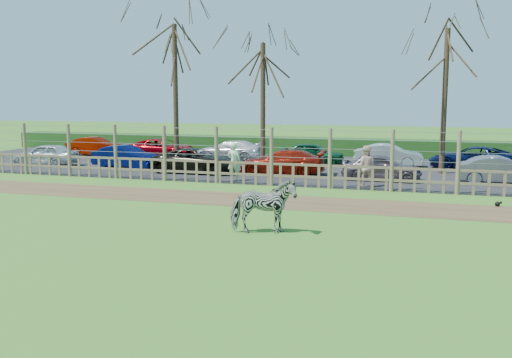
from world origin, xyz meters
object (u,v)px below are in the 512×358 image
(tree_left, at_px, (175,61))
(car_4, at_px, (382,167))
(tree_right, at_px, (446,66))
(car_10, at_px, (312,153))
(car_3, at_px, (282,162))
(car_2, at_px, (197,161))
(tree_mid, at_px, (263,75))
(car_0, at_px, (46,154))
(visitor_a, at_px, (234,162))
(zebra, at_px, (263,207))
(car_9, at_px, (230,151))
(crow, at_px, (498,204))
(car_5, at_px, (501,170))
(car_7, at_px, (96,147))
(car_12, at_px, (472,158))
(car_1, at_px, (126,157))
(car_8, at_px, (162,149))
(car_11, at_px, (389,155))
(visitor_b, at_px, (365,166))

(tree_left, bearing_deg, car_4, -9.09)
(tree_right, xyz_separation_m, car_10, (-6.84, 1.96, -4.60))
(car_3, bearing_deg, car_2, -86.25)
(tree_mid, relative_size, car_0, 1.94)
(visitor_a, bearing_deg, tree_left, -40.74)
(visitor_a, height_order, car_4, visitor_a)
(zebra, xyz_separation_m, car_9, (-6.85, 16.36, -0.13))
(crow, bearing_deg, car_5, 83.32)
(tree_left, height_order, visitor_a, tree_left)
(car_7, bearing_deg, car_12, -94.20)
(car_5, bearing_deg, zebra, 145.23)
(car_1, height_order, car_8, same)
(tree_right, xyz_separation_m, car_3, (-7.39, -2.62, -4.60))
(car_1, bearing_deg, visitor_a, -102.98)
(visitor_a, height_order, car_2, visitor_a)
(car_2, bearing_deg, tree_mid, -43.10)
(visitor_a, distance_m, car_0, 12.01)
(tree_left, height_order, car_11, tree_left)
(zebra, relative_size, crow, 7.58)
(tree_mid, height_order, car_10, tree_mid)
(visitor_a, height_order, car_1, visitor_a)
(car_4, xyz_separation_m, car_9, (-9.16, 5.28, 0.00))
(tree_mid, distance_m, car_4, 8.13)
(tree_right, xyz_separation_m, car_1, (-15.81, -2.81, -4.60))
(car_0, xyz_separation_m, car_3, (13.28, 0.31, 0.00))
(zebra, height_order, car_2, zebra)
(car_11, bearing_deg, car_8, 91.73)
(visitor_a, bearing_deg, tree_mid, -89.81)
(car_0, distance_m, car_3, 13.28)
(visitor_a, distance_m, crow, 11.08)
(tree_mid, height_order, visitor_b, tree_mid)
(car_4, height_order, car_5, same)
(visitor_b, xyz_separation_m, car_10, (-3.72, 7.25, -0.26))
(car_7, distance_m, car_8, 4.61)
(car_1, xyz_separation_m, car_11, (13.11, 5.02, 0.00))
(car_7, bearing_deg, crow, -118.58)
(zebra, xyz_separation_m, car_3, (-2.47, 11.70, -0.13))
(tree_left, distance_m, car_9, 6.35)
(tree_right, xyz_separation_m, car_2, (-11.62, -3.24, -4.60))
(car_7, bearing_deg, car_11, -93.76)
(car_11, xyz_separation_m, car_12, (4.23, -0.15, 0.00))
(car_0, xyz_separation_m, car_7, (-0.10, 5.05, 0.00))
(tree_mid, distance_m, car_12, 11.64)
(tree_left, height_order, car_3, tree_left)
(car_0, bearing_deg, car_8, 132.08)
(car_0, distance_m, car_2, 9.06)
(tree_left, xyz_separation_m, crow, (15.26, -6.68, -5.52))
(tree_mid, xyz_separation_m, car_4, (6.38, -2.74, -4.23))
(car_7, bearing_deg, car_4, -110.48)
(car_4, bearing_deg, crow, -138.56)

